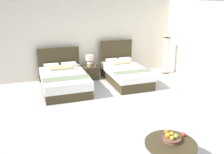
# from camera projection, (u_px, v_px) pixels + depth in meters

# --- Properties ---
(ground_plane) EXTENTS (10.26, 10.12, 0.02)m
(ground_plane) POSITION_uv_depth(u_px,v_px,m) (119.00, 113.00, 6.24)
(ground_plane) COLOR #B0ABAC
(wall_back) EXTENTS (10.26, 0.12, 2.64)m
(wall_back) POSITION_uv_depth(u_px,v_px,m) (86.00, 39.00, 8.75)
(wall_back) COLOR silver
(wall_back) RESTS_ON ground
(wall_side_right) EXTENTS (0.12, 5.72, 2.64)m
(wall_side_right) POSITION_uv_depth(u_px,v_px,m) (221.00, 49.00, 7.24)
(wall_side_right) COLOR beige
(wall_side_right) RESTS_ON ground
(bed_near_window) EXTENTS (1.38, 2.09, 1.14)m
(bed_near_window) POSITION_uv_depth(u_px,v_px,m) (64.00, 80.00, 7.68)
(bed_near_window) COLOR #3A301C
(bed_near_window) RESTS_ON ground
(bed_near_corner) EXTENTS (1.20, 2.08, 1.27)m
(bed_near_corner) POSITION_uv_depth(u_px,v_px,m) (125.00, 73.00, 8.34)
(bed_near_corner) COLOR #3A301C
(bed_near_corner) RESTS_ON ground
(nightstand) EXTENTS (0.55, 0.50, 0.46)m
(nightstand) POSITION_uv_depth(u_px,v_px,m) (90.00, 73.00, 8.68)
(nightstand) COLOR #3A301C
(nightstand) RESTS_ON ground
(table_lamp) EXTENTS (0.27, 0.27, 0.39)m
(table_lamp) POSITION_uv_depth(u_px,v_px,m) (90.00, 60.00, 8.56)
(table_lamp) COLOR beige
(table_lamp) RESTS_ON nightstand
(vase) EXTENTS (0.11, 0.11, 0.13)m
(vase) POSITION_uv_depth(u_px,v_px,m) (95.00, 64.00, 8.61)
(vase) COLOR #9D7E63
(vase) RESTS_ON nightstand
(coffee_table) EXTENTS (0.88, 0.88, 0.44)m
(coffee_table) POSITION_uv_depth(u_px,v_px,m) (170.00, 148.00, 4.20)
(coffee_table) COLOR #3A301C
(coffee_table) RESTS_ON ground
(fruit_bowl) EXTENTS (0.32, 0.32, 0.14)m
(fruit_bowl) POSITION_uv_depth(u_px,v_px,m) (172.00, 138.00, 4.22)
(fruit_bowl) COLOR brown
(fruit_bowl) RESTS_ON coffee_table
(loose_apple) EXTENTS (0.08, 0.08, 0.08)m
(loose_apple) POSITION_uv_depth(u_px,v_px,m) (183.00, 135.00, 4.34)
(loose_apple) COLOR #B33425
(loose_apple) RESTS_ON coffee_table
(loose_orange) EXTENTS (0.08, 0.08, 0.08)m
(loose_orange) POSITION_uv_depth(u_px,v_px,m) (167.00, 132.00, 4.43)
(loose_orange) COLOR orange
(loose_orange) RESTS_ON coffee_table
(floor_lamp_corner) EXTENTS (0.20, 0.20, 1.36)m
(floor_lamp_corner) POSITION_uv_depth(u_px,v_px,m) (166.00, 56.00, 9.19)
(floor_lamp_corner) COLOR #341B17
(floor_lamp_corner) RESTS_ON ground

